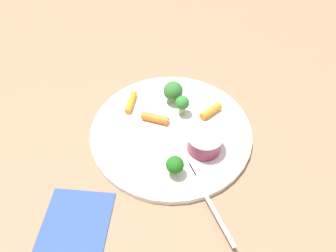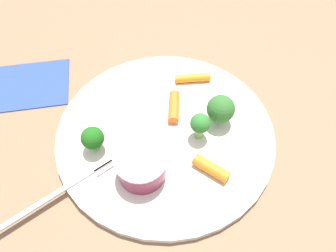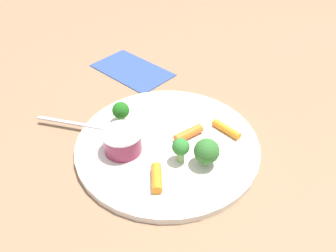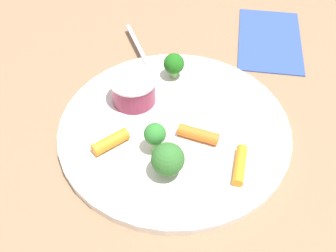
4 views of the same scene
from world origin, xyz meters
name	(u,v)px [view 3 (image 3 of 4)]	position (x,y,z in m)	size (l,w,h in m)	color
ground_plane	(167,147)	(0.00, 0.00, 0.00)	(2.40, 2.40, 0.00)	#866549
plate	(167,144)	(0.00, 0.00, 0.01)	(0.32, 0.32, 0.01)	silver
sauce_cup	(122,141)	(0.07, 0.04, 0.03)	(0.07, 0.07, 0.04)	maroon
broccoli_floret_0	(207,151)	(-0.07, 0.03, 0.04)	(0.04, 0.04, 0.05)	#86BA6E
broccoli_floret_1	(121,111)	(0.10, -0.03, 0.04)	(0.03, 0.03, 0.04)	#87BC66
broccoli_floret_2	(181,148)	(-0.03, 0.04, 0.04)	(0.03, 0.03, 0.04)	#7FB164
carrot_stick_0	(157,178)	(-0.01, 0.09, 0.02)	(0.02, 0.02, 0.05)	orange
carrot_stick_1	(188,134)	(-0.03, -0.02, 0.02)	(0.02, 0.02, 0.05)	orange
carrot_stick_2	(226,129)	(-0.09, -0.05, 0.02)	(0.01, 0.01, 0.06)	orange
fork	(79,126)	(0.17, 0.00, 0.01)	(0.16, 0.01, 0.00)	#BAB3C1
napkin	(132,70)	(0.15, -0.23, 0.00)	(0.18, 0.11, 0.00)	#2E4687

